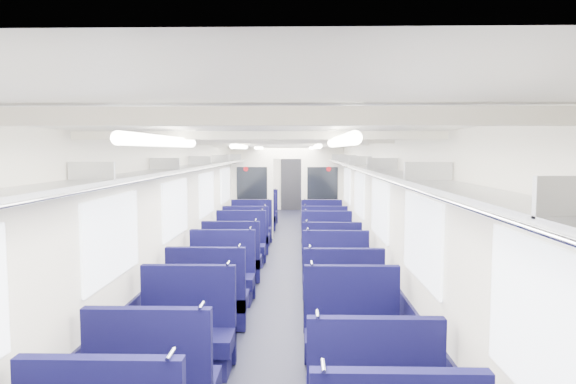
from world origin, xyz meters
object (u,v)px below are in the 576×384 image
object	(u,v)px
seat_8	(208,302)
seat_18	(251,230)
end_door	(291,183)
seat_10	(222,280)
seat_14	(241,248)
seat_17	(324,239)
seat_15	(327,249)
seat_22	(261,213)
seat_19	(322,231)
seat_7	(353,339)
seat_16	(246,239)
seat_6	(186,338)
seat_12	(232,262)
seat_11	(336,281)
seat_23	(317,213)
seat_21	(318,219)
seat_9	(343,304)
seat_20	(258,219)
bulkhead	(287,190)
seat_13	(331,264)

from	to	relation	value
seat_8	seat_18	distance (m)	5.61
end_door	seat_10	size ratio (longest dim) A/B	1.86
end_door	seat_14	distance (m)	9.12
seat_8	seat_17	world-z (taller)	same
seat_15	seat_18	world-z (taller)	same
seat_22	seat_19	bearing A→B (deg)	-62.60
seat_15	seat_7	bearing A→B (deg)	-90.00
seat_10	seat_16	size ratio (longest dim) A/B	1.00
seat_6	seat_12	distance (m)	3.43
seat_7	seat_10	bearing A→B (deg)	126.16
seat_6	seat_10	xyz separation A→B (m)	(0.00, 2.28, 0.00)
seat_11	seat_23	distance (m)	7.91
seat_7	seat_17	world-z (taller)	same
seat_23	seat_16	bearing A→B (deg)	-110.44
seat_16	seat_22	distance (m)	4.31
seat_6	seat_21	distance (m)	9.00
seat_11	seat_15	distance (m)	2.37
seat_21	seat_15	bearing A→B (deg)	-90.00
seat_12	seat_19	world-z (taller)	same
seat_22	seat_23	distance (m)	1.67
seat_9	seat_21	xyz separation A→B (m)	(0.00, 7.68, 0.00)
end_door	seat_23	world-z (taller)	end_door
seat_12	seat_17	size ratio (longest dim) A/B	1.00
seat_6	seat_18	size ratio (longest dim) A/B	1.00
seat_14	seat_16	size ratio (longest dim) A/B	1.00
seat_7	seat_12	size ratio (longest dim) A/B	1.00
seat_12	seat_21	xyz separation A→B (m)	(1.66, 5.42, 0.00)
seat_12	seat_16	distance (m)	2.27
seat_15	seat_21	xyz separation A→B (m)	(0.00, 4.24, 0.00)
seat_22	seat_8	bearing A→B (deg)	-90.00
seat_20	seat_9	bearing A→B (deg)	-77.82
bulkhead	seat_19	distance (m)	1.46
seat_10	seat_23	world-z (taller)	same
end_door	seat_12	xyz separation A→B (m)	(-0.83, -10.29, -0.67)
seat_6	seat_23	world-z (taller)	same
end_door	seat_15	xyz separation A→B (m)	(0.83, -9.10, -0.67)
seat_7	seat_14	size ratio (longest dim) A/B	1.00
seat_10	seat_13	size ratio (longest dim) A/B	1.00
seat_8	seat_12	xyz separation A→B (m)	(0.00, 2.23, 0.00)
seat_18	seat_21	size ratio (longest dim) A/B	1.00
seat_6	seat_23	xyz separation A→B (m)	(1.66, 10.15, 0.00)
seat_18	seat_19	size ratio (longest dim) A/B	1.00
seat_7	seat_22	distance (m)	10.13
seat_6	seat_10	distance (m)	2.28
bulkhead	seat_13	distance (m)	4.41
seat_9	seat_15	size ratio (longest dim) A/B	1.00
seat_11	seat_15	world-z (taller)	same
seat_14	seat_6	bearing A→B (deg)	-90.00
end_door	seat_17	bearing A→B (deg)	-84.06
seat_17	seat_16	bearing A→B (deg)	-178.68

